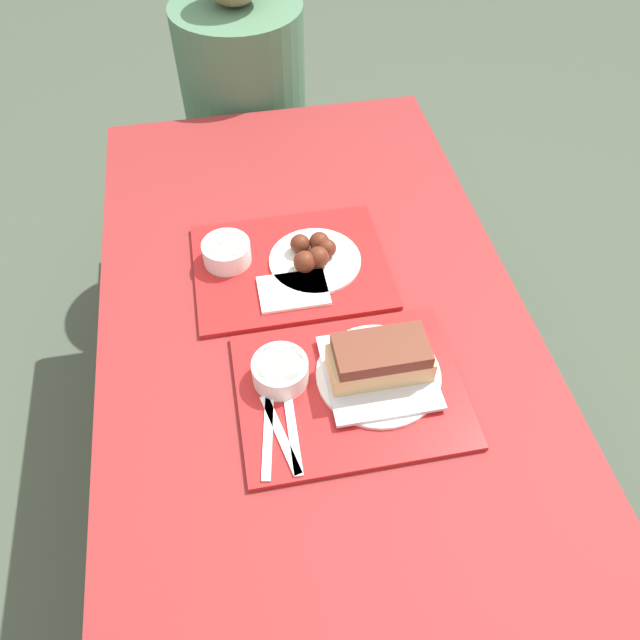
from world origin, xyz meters
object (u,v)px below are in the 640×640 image
tray_near (350,390)px  person_seated_across (243,80)px  bowl_coleslaw_near (280,370)px  brisket_sandwich_plate (380,364)px  bowl_coleslaw_far (227,251)px  tray_far (291,266)px  wings_plate_far (314,255)px

tray_near → person_seated_across: (-0.08, 1.20, -0.03)m
bowl_coleslaw_near → person_seated_across: bearing=87.6°
tray_near → bowl_coleslaw_near: size_ratio=4.00×
bowl_coleslaw_near → brisket_sandwich_plate: 0.18m
tray_near → bowl_coleslaw_far: 0.43m
tray_near → person_seated_across: 1.20m
tray_far → bowl_coleslaw_far: (-0.13, 0.04, 0.03)m
tray_far → bowl_coleslaw_far: bearing=163.9°
bowl_coleslaw_far → person_seated_across: person_seated_across is taller
tray_far → person_seated_across: person_seated_across is taller
brisket_sandwich_plate → wings_plate_far: brisket_sandwich_plate is taller
bowl_coleslaw_near → brisket_sandwich_plate: (0.18, -0.03, 0.01)m
wings_plate_far → bowl_coleslaw_near: bearing=-111.8°
tray_far → brisket_sandwich_plate: 0.35m
tray_near → tray_far: bearing=99.8°
brisket_sandwich_plate → wings_plate_far: size_ratio=1.17×
bowl_coleslaw_far → bowl_coleslaw_near: bearing=-78.4°
tray_near → tray_far: 0.35m
tray_near → person_seated_across: person_seated_across is taller
tray_far → brisket_sandwich_plate: size_ratio=1.78×
tray_far → bowl_coleslaw_near: (-0.07, -0.30, 0.03)m
brisket_sandwich_plate → bowl_coleslaw_far: 0.44m
brisket_sandwich_plate → bowl_coleslaw_far: size_ratio=2.25×
wings_plate_far → person_seated_across: person_seated_across is taller
bowl_coleslaw_far → person_seated_across: size_ratio=0.15×
bowl_coleslaw_near → bowl_coleslaw_far: same height
bowl_coleslaw_near → wings_plate_far: bearing=68.2°
tray_near → bowl_coleslaw_near: (-0.12, 0.05, 0.03)m
bowl_coleslaw_near → tray_far: bearing=77.5°
tray_near → wings_plate_far: 0.34m
bowl_coleslaw_far → wings_plate_far: bearing=-12.0°
tray_far → person_seated_across: bearing=91.1°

